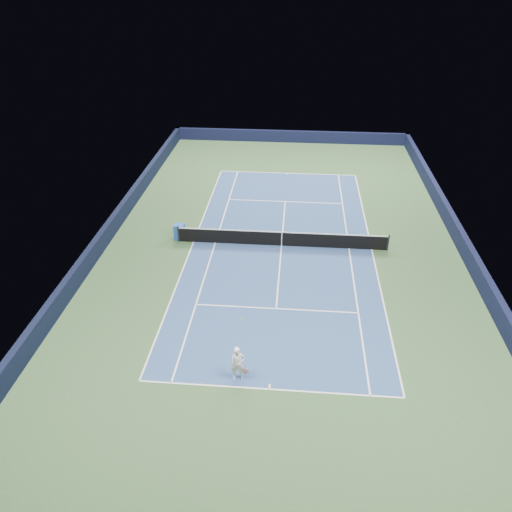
{
  "coord_description": "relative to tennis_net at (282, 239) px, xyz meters",
  "views": [
    {
      "loc": [
        0.72,
        -26.59,
        15.37
      ],
      "look_at": [
        -1.32,
        -3.0,
        1.0
      ],
      "focal_mm": 35.0,
      "sensor_mm": 36.0,
      "label": 1
    }
  ],
  "objects": [
    {
      "name": "service_line_far",
      "position": [
        0.0,
        6.4,
        -0.5
      ],
      "size": [
        8.23,
        0.08,
        0.0
      ],
      "primitive_type": "cube",
      "color": "white",
      "rests_on": "ground"
    },
    {
      "name": "court_surface",
      "position": [
        0.0,
        0.0,
        -0.5
      ],
      "size": [
        10.97,
        23.77,
        0.01
      ],
      "primitive_type": "cube",
      "color": "navy",
      "rests_on": "ground"
    },
    {
      "name": "sideline_singles_right",
      "position": [
        4.12,
        0.0,
        -0.5
      ],
      "size": [
        0.08,
        23.77,
        0.0
      ],
      "primitive_type": "cube",
      "color": "white",
      "rests_on": "ground"
    },
    {
      "name": "baseline_near",
      "position": [
        0.0,
        -11.88,
        -0.5
      ],
      "size": [
        10.97,
        0.08,
        0.0
      ],
      "primitive_type": "cube",
      "color": "white",
      "rests_on": "ground"
    },
    {
      "name": "center_mark_near",
      "position": [
        0.0,
        -11.73,
        -0.5
      ],
      "size": [
        0.08,
        0.3,
        0.0
      ],
      "primitive_type": "cube",
      "color": "white",
      "rests_on": "ground"
    },
    {
      "name": "ground",
      "position": [
        0.0,
        0.0,
        -0.5
      ],
      "size": [
        40.0,
        40.0,
        0.0
      ],
      "primitive_type": "plane",
      "color": "#304E2A",
      "rests_on": "ground"
    },
    {
      "name": "baseline_far",
      "position": [
        0.0,
        11.88,
        -0.5
      ],
      "size": [
        10.97,
        0.08,
        0.0
      ],
      "primitive_type": "cube",
      "color": "white",
      "rests_on": "ground"
    },
    {
      "name": "wall_left",
      "position": [
        -10.82,
        0.0,
        0.05
      ],
      "size": [
        0.35,
        40.0,
        1.1
      ],
      "primitive_type": "cube",
      "color": "black",
      "rests_on": "ground"
    },
    {
      "name": "tennis_player",
      "position": [
        -1.36,
        -11.35,
        0.31
      ],
      "size": [
        0.8,
        1.3,
        2.43
      ],
      "color": "white",
      "rests_on": "ground"
    },
    {
      "name": "sideline_doubles_right",
      "position": [
        5.49,
        0.0,
        -0.5
      ],
      "size": [
        0.08,
        23.77,
        0.0
      ],
      "primitive_type": "cube",
      "color": "white",
      "rests_on": "ground"
    },
    {
      "name": "wall_far",
      "position": [
        0.0,
        19.82,
        0.05
      ],
      "size": [
        22.0,
        0.35,
        1.1
      ],
      "primitive_type": "cube",
      "color": "black",
      "rests_on": "ground"
    },
    {
      "name": "sideline_doubles_left",
      "position": [
        -5.49,
        0.0,
        -0.5
      ],
      "size": [
        0.08,
        23.77,
        0.0
      ],
      "primitive_type": "cube",
      "color": "white",
      "rests_on": "ground"
    },
    {
      "name": "sponsor_cube",
      "position": [
        -6.4,
        0.3,
        -0.0
      ],
      "size": [
        0.65,
        0.6,
        1.0
      ],
      "color": "#1C48AA",
      "rests_on": "ground"
    },
    {
      "name": "center_mark_far",
      "position": [
        0.0,
        11.73,
        -0.5
      ],
      "size": [
        0.08,
        0.3,
        0.0
      ],
      "primitive_type": "cube",
      "color": "white",
      "rests_on": "ground"
    },
    {
      "name": "sideline_singles_left",
      "position": [
        -4.12,
        0.0,
        -0.5
      ],
      "size": [
        0.08,
        23.77,
        0.0
      ],
      "primitive_type": "cube",
      "color": "white",
      "rests_on": "ground"
    },
    {
      "name": "tennis_net",
      "position": [
        0.0,
        0.0,
        0.0
      ],
      "size": [
        12.9,
        0.1,
        1.07
      ],
      "color": "black",
      "rests_on": "ground"
    },
    {
      "name": "center_service_line",
      "position": [
        0.0,
        0.0,
        -0.5
      ],
      "size": [
        0.08,
        12.8,
        0.0
      ],
      "primitive_type": "cube",
      "color": "white",
      "rests_on": "ground"
    },
    {
      "name": "wall_right",
      "position": [
        10.82,
        0.0,
        0.05
      ],
      "size": [
        0.35,
        40.0,
        1.1
      ],
      "primitive_type": "cube",
      "color": "black",
      "rests_on": "ground"
    },
    {
      "name": "service_line_near",
      "position": [
        0.0,
        -6.4,
        -0.5
      ],
      "size": [
        8.23,
        0.08,
        0.0
      ],
      "primitive_type": "cube",
      "color": "white",
      "rests_on": "ground"
    }
  ]
}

